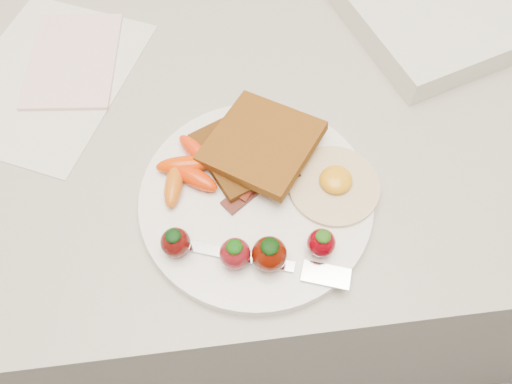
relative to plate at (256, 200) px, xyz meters
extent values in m
cube|color=gray|center=(0.00, 0.14, -0.46)|extent=(2.00, 0.60, 0.90)
cylinder|color=white|center=(0.00, 0.00, 0.00)|extent=(0.27, 0.27, 0.02)
cube|color=#43230C|center=(0.00, 0.06, 0.02)|extent=(0.14, 0.14, 0.01)
cube|color=#4C3007|center=(0.01, 0.06, 0.03)|extent=(0.16, 0.16, 0.03)
cylinder|color=beige|center=(0.09, 0.00, 0.01)|extent=(0.11, 0.11, 0.01)
ellipsoid|color=orange|center=(0.09, 0.00, 0.02)|extent=(0.04, 0.04, 0.02)
cube|color=#340C0F|center=(0.00, 0.01, 0.01)|extent=(0.08, 0.06, 0.00)
cube|color=black|center=(0.01, 0.02, 0.01)|extent=(0.08, 0.04, 0.00)
cube|color=#510A07|center=(0.01, 0.03, 0.02)|extent=(0.07, 0.08, 0.00)
ellipsoid|color=#D83800|center=(-0.08, 0.05, 0.02)|extent=(0.06, 0.02, 0.02)
ellipsoid|color=red|center=(-0.07, 0.03, 0.02)|extent=(0.07, 0.06, 0.02)
ellipsoid|color=#C4580F|center=(-0.09, 0.02, 0.02)|extent=(0.03, 0.06, 0.02)
ellipsoid|color=red|center=(-0.07, 0.07, 0.02)|extent=(0.05, 0.05, 0.02)
ellipsoid|color=#490908|center=(-0.09, -0.05, 0.03)|extent=(0.03, 0.03, 0.04)
ellipsoid|color=black|center=(-0.09, -0.05, 0.05)|extent=(0.02, 0.02, 0.01)
ellipsoid|color=maroon|center=(-0.03, -0.07, 0.03)|extent=(0.03, 0.03, 0.04)
ellipsoid|color=#0A3E06|center=(-0.03, -0.07, 0.05)|extent=(0.02, 0.02, 0.01)
ellipsoid|color=#510C01|center=(0.00, -0.08, 0.03)|extent=(0.04, 0.04, 0.04)
ellipsoid|color=black|center=(0.00, -0.08, 0.05)|extent=(0.02, 0.02, 0.01)
ellipsoid|color=#6A0008|center=(0.06, -0.07, 0.03)|extent=(0.03, 0.03, 0.03)
ellipsoid|color=#1C4A0C|center=(0.06, -0.07, 0.04)|extent=(0.02, 0.02, 0.01)
cube|color=silver|center=(-0.03, -0.07, 0.01)|extent=(0.12, 0.05, 0.00)
cube|color=silver|center=(0.06, -0.10, 0.01)|extent=(0.06, 0.04, 0.00)
cube|color=silver|center=(-0.26, 0.23, -0.01)|extent=(0.30, 0.34, 0.00)
cube|color=beige|center=(-0.23, 0.25, 0.00)|extent=(0.14, 0.18, 0.01)
cube|color=silver|center=(0.32, 0.27, 0.01)|extent=(0.34, 0.30, 0.04)
camera|label=1|loc=(-0.03, -0.27, 0.51)|focal=35.00mm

